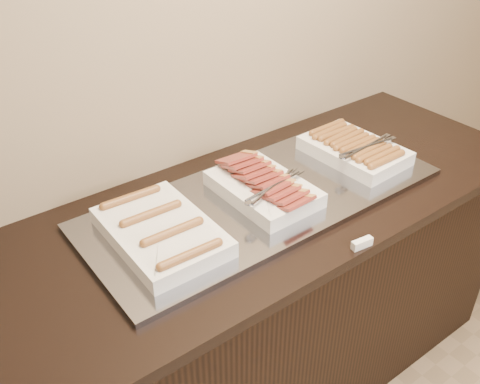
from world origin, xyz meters
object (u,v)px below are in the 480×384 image
warming_tray (264,197)px  dish_center (264,187)px  counter (260,300)px  dish_left (161,231)px  dish_right (355,149)px

warming_tray → dish_center: 0.05m
counter → dish_center: (0.00, -0.00, 0.50)m
counter → dish_center: size_ratio=5.51×
warming_tray → dish_center: size_ratio=3.21×
dish_left → dish_center: dish_center is taller
counter → dish_left: dish_left is taller
dish_center → warming_tray: bearing=38.3°
warming_tray → dish_left: size_ratio=3.00×
counter → dish_right: dish_right is taller
counter → dish_left: (-0.38, -0.00, 0.50)m
counter → dish_right: 0.66m
dish_left → dish_center: 0.38m
dish_left → dish_right: 0.80m
dish_center → dish_right: bearing=-0.3°
warming_tray → dish_right: (0.42, -0.00, 0.04)m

